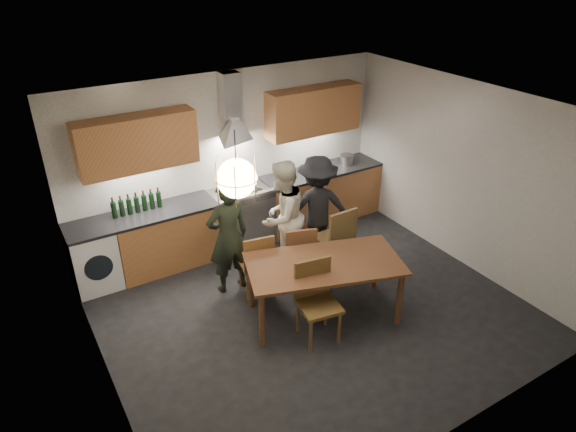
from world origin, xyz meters
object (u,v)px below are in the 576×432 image
person_left (228,237)px  person_mid (282,217)px  wine_bottles (137,202)px  person_right (317,207)px  chair_front (316,295)px  stock_pot (347,160)px  mixing_bowl (311,171)px  dining_table (324,269)px  chair_back_left (257,261)px

person_left → person_mid: (0.86, 0.10, 0.01)m
person_mid → wine_bottles: bearing=-55.2°
person_left → person_right: 1.46m
chair_front → stock_pot: 3.23m
wine_bottles → person_mid: bearing=-30.3°
chair_front → person_right: person_right is taller
person_left → person_right: (1.46, 0.12, -0.02)m
chair_front → mixing_bowl: bearing=67.1°
dining_table → mixing_bowl: 2.43m
dining_table → chair_front: chair_front is taller
person_mid → wine_bottles: 1.98m
chair_front → wine_bottles: (-1.29, 2.45, 0.48)m
dining_table → wine_bottles: wine_bottles is taller
chair_front → mixing_bowl: 2.80m
chair_back_left → stock_pot: stock_pot is taller
chair_back_left → wine_bottles: size_ratio=1.32×
chair_back_left → stock_pot: 2.76m
stock_pot → person_mid: bearing=-153.5°
dining_table → stock_pot: bearing=65.8°
chair_back_left → person_mid: (0.62, 0.41, 0.29)m
chair_back_left → person_left: (-0.25, 0.31, 0.28)m
dining_table → chair_front: bearing=-120.8°
chair_front → person_right: size_ratio=0.63×
mixing_bowl → stock_pot: 0.70m
person_mid → chair_front: bearing=49.3°
person_left → mixing_bowl: size_ratio=5.71×
dining_table → person_mid: bearing=101.9°
wine_bottles → person_right: bearing=-22.9°
chair_back_left → person_left: person_left is taller
person_mid → stock_pot: (1.77, 0.89, 0.17)m
chair_front → person_right: bearing=65.2°
dining_table → chair_back_left: chair_back_left is taller
mixing_bowl → chair_back_left: bearing=-142.6°
person_right → chair_back_left: bearing=38.8°
person_left → stock_pot: (2.64, 0.98, 0.18)m
stock_pot → wine_bottles: (-3.47, 0.11, 0.07)m
dining_table → person_right: 1.44m
chair_front → person_mid: size_ratio=0.61×
chair_back_left → person_right: 1.31m
wine_bottles → chair_back_left: bearing=-52.2°
chair_back_left → person_mid: 0.79m
stock_pot → wine_bottles: 3.48m
dining_table → person_right: (0.73, 1.23, 0.09)m
chair_front → stock_pot: bearing=56.4°
dining_table → person_left: person_left is taller
person_right → mixing_bowl: person_right is taller
chair_back_left → chair_front: chair_front is taller
mixing_bowl → chair_front: bearing=-122.3°
person_left → mixing_bowl: 2.17m
chair_back_left → person_right: bearing=-150.7°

